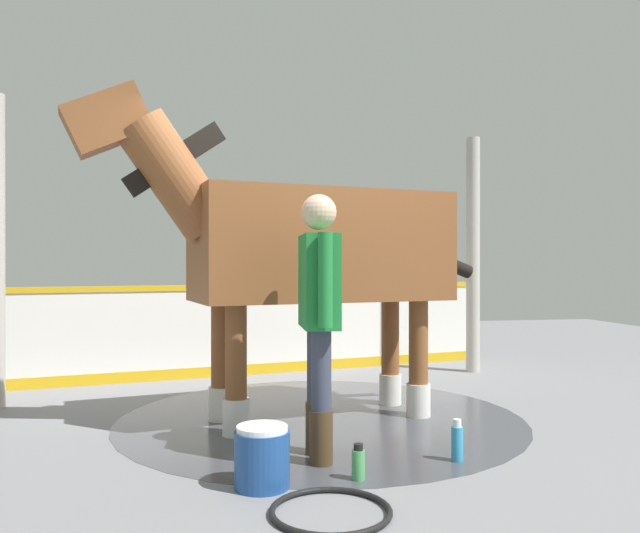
{
  "coord_description": "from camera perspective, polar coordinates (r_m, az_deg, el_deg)",
  "views": [
    {
      "loc": [
        -5.25,
        0.86,
        1.26
      ],
      "look_at": [
        -0.71,
        0.01,
        1.25
      ],
      "focal_mm": 35.27,
      "sensor_mm": 36.0,
      "label": 1
    }
  ],
  "objects": [
    {
      "name": "bottle_spray",
      "position": [
        3.87,
        3.5,
        -17.4
      ],
      "size": [
        0.08,
        0.08,
        0.21
      ],
      "color": "#4CA559",
      "rests_on": "ground"
    },
    {
      "name": "barrier_wall",
      "position": [
        7.33,
        -6.58,
        -6.01
      ],
      "size": [
        1.27,
        5.89,
        1.04
      ],
      "color": "white",
      "rests_on": "ground"
    },
    {
      "name": "hose_coil",
      "position": [
        3.41,
        0.98,
        -21.28
      ],
      "size": [
        0.63,
        0.63,
        0.03
      ],
      "primitive_type": "torus",
      "color": "black",
      "rests_on": "ground"
    },
    {
      "name": "horse",
      "position": [
        5.12,
        -1.31,
        1.75
      ],
      "size": [
        1.28,
        3.44,
        2.59
      ],
      "rotation": [
        0.0,
        0.0,
        1.77
      ],
      "color": "brown",
      "rests_on": "ground"
    },
    {
      "name": "ground_plane",
      "position": [
        5.48,
        -1.36,
        -13.31
      ],
      "size": [
        16.0,
        16.0,
        0.02
      ],
      "primitive_type": "cube",
      "color": "gray"
    },
    {
      "name": "roof_post_far",
      "position": [
        7.65,
        13.71,
        1.05
      ],
      "size": [
        0.16,
        0.16,
        2.77
      ],
      "primitive_type": "cylinder",
      "color": "#B7B2A8",
      "rests_on": "ground"
    },
    {
      "name": "bottle_shampoo",
      "position": [
        4.28,
        12.34,
        -15.29
      ],
      "size": [
        0.08,
        0.08,
        0.27
      ],
      "color": "#3399CC",
      "rests_on": "ground"
    },
    {
      "name": "handler",
      "position": [
        4.09,
        -0.11,
        -3.54
      ],
      "size": [
        0.69,
        0.25,
        1.72
      ],
      "rotation": [
        0.0,
        0.0,
        4.66
      ],
      "color": "#47331E",
      "rests_on": "ground"
    },
    {
      "name": "wash_bucket",
      "position": [
        3.74,
        -5.28,
        -16.83
      ],
      "size": [
        0.32,
        0.32,
        0.35
      ],
      "color": "#1E478C",
      "rests_on": "ground"
    },
    {
      "name": "wet_patch",
      "position": [
        5.32,
        0.09,
        -13.58
      ],
      "size": [
        3.32,
        3.32,
        0.0
      ],
      "primitive_type": "cylinder",
      "color": "#42444C",
      "rests_on": "ground"
    }
  ]
}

